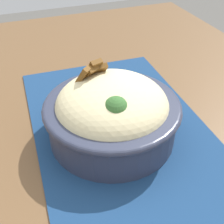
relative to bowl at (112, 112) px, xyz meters
name	(u,v)px	position (x,y,z in m)	size (l,w,h in m)	color
table	(124,148)	(0.03, -0.04, -0.12)	(1.17, 0.86, 0.76)	brown
placemat	(119,126)	(0.02, -0.02, -0.05)	(0.47, 0.30, 0.00)	navy
bowl	(112,112)	(0.00, 0.00, 0.00)	(0.24, 0.24, 0.13)	#2D3347
fork	(92,108)	(0.08, 0.01, -0.05)	(0.04, 0.14, 0.00)	#BABABA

